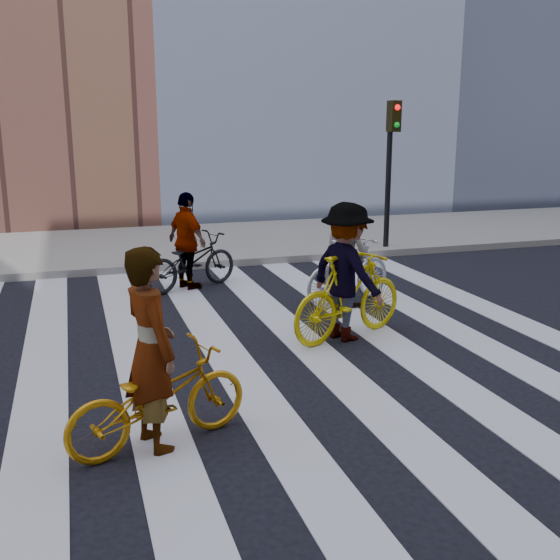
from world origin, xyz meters
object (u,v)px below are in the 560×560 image
bike_yellow_left (159,398)px  traffic_signal (391,150)px  rider_mid (346,255)px  bike_yellow_right (349,296)px  rider_right (346,272)px  rider_rear (187,241)px  bike_silver_mid (349,270)px  bike_dark_rear (191,262)px  rider_left (151,349)px

bike_yellow_left → traffic_signal: bearing=-56.6°
traffic_signal → rider_mid: bearing=-125.7°
bike_yellow_right → rider_mid: size_ratio=1.22×
rider_right → rider_rear: bearing=3.4°
bike_silver_mid → rider_right: (-0.76, -1.65, 0.39)m
rider_right → bike_silver_mid: bearing=-46.3°
rider_right → bike_yellow_right: bearing=-111.4°
rider_right → rider_mid: bearing=-44.8°
bike_silver_mid → bike_dark_rear: (-2.27, 1.72, -0.05)m
bike_yellow_left → bike_silver_mid: bearing=-59.8°
rider_rear → bike_silver_mid: bearing=-151.5°
bike_dark_rear → rider_left: bearing=141.6°
bike_yellow_right → rider_right: 0.34m
bike_dark_rear → bike_yellow_right: bearing=179.9°
rider_mid → bike_dark_rear: bearing=31.1°
bike_yellow_right → bike_dark_rear: bearing=3.4°
bike_dark_rear → rider_right: size_ratio=1.00×
bike_yellow_right → bike_dark_rear: (-1.55, 3.37, -0.10)m
rider_mid → rider_right: size_ratio=0.87×
rider_left → rider_mid: rider_left is taller
traffic_signal → rider_mid: 4.61m
traffic_signal → rider_left: (-6.12, -7.49, -1.35)m
bike_yellow_left → bike_yellow_right: size_ratio=0.89×
traffic_signal → rider_right: bearing=-122.1°
bike_dark_rear → rider_right: 3.72m
rider_left → traffic_signal: bearing=-56.8°
bike_yellow_right → rider_left: 3.72m
traffic_signal → bike_dark_rear: 5.41m
rider_left → rider_mid: size_ratio=1.15×
bike_silver_mid → rider_rear: 2.90m
rider_mid → traffic_signal: bearing=-56.8°
bike_dark_rear → rider_mid: (2.22, -1.72, 0.32)m
traffic_signal → bike_silver_mid: 4.67m
traffic_signal → bike_yellow_right: 6.33m
traffic_signal → rider_right: (-3.26, -5.19, -1.35)m
bike_dark_rear → rider_right: rider_right is taller
traffic_signal → bike_silver_mid: bearing=-125.2°
rider_left → bike_dark_rear: bearing=-31.0°
rider_left → rider_mid: bearing=-59.8°
rider_mid → rider_right: rider_right is taller
rider_mid → rider_right: bearing=135.5°
traffic_signal → bike_dark_rear: (-4.76, -1.83, -1.79)m
bike_yellow_right → rider_right: size_ratio=1.06×
bike_yellow_right → rider_right: bearing=68.6°
bike_dark_rear → rider_right: (1.50, -3.37, 0.44)m
bike_yellow_right → rider_rear: 3.74m
traffic_signal → bike_yellow_right: bearing=-121.7°
bike_dark_rear → rider_mid: 2.82m
rider_right → rider_rear: size_ratio=1.09×
rider_mid → rider_left: bearing=116.7°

